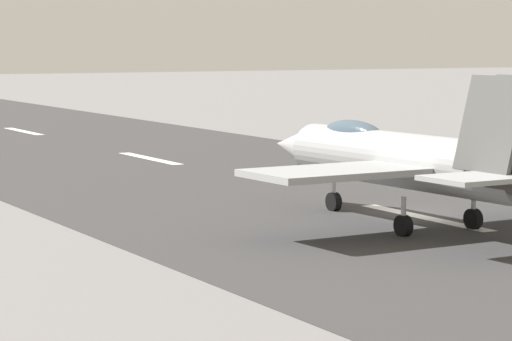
# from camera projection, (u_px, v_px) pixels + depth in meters

# --- Properties ---
(ground_plane) EXTENTS (400.00, 400.00, 0.00)m
(ground_plane) POSITION_uv_depth(u_px,v_px,m) (411.00, 215.00, 48.55)
(ground_plane) COLOR slate
(runway_strip) EXTENTS (240.00, 26.00, 0.02)m
(runway_strip) POSITION_uv_depth(u_px,v_px,m) (411.00, 215.00, 48.53)
(runway_strip) COLOR #353535
(runway_strip) RESTS_ON ground
(fighter_jet) EXTENTS (16.79, 14.12, 5.69)m
(fighter_jet) POSITION_uv_depth(u_px,v_px,m) (406.00, 159.00, 45.42)
(fighter_jet) COLOR #9A9D9F
(fighter_jet) RESTS_ON ground
(crew_person) EXTENTS (0.61, 0.47, 1.71)m
(crew_person) POSITION_uv_depth(u_px,v_px,m) (449.00, 159.00, 62.38)
(crew_person) COLOR #1E2338
(crew_person) RESTS_ON ground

